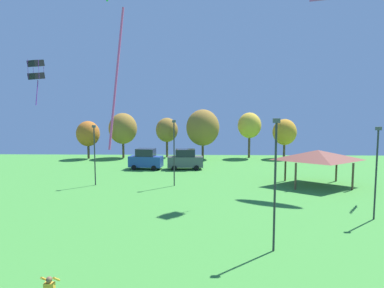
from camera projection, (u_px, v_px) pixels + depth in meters
name	position (u px, v px, depth m)	size (l,w,h in m)	color
kite_flying_4	(36.00, 70.00, 19.64)	(0.90, 0.92, 2.62)	black
parked_car_leftmost	(146.00, 159.00, 44.12)	(4.42, 2.52, 2.66)	#234299
parked_car_second_from_left	(185.00, 159.00, 44.00)	(4.60, 2.22, 2.60)	#4C5156
park_pavilion	(318.00, 155.00, 34.45)	(7.02, 5.15, 3.60)	brown
light_post_0	(376.00, 168.00, 23.52)	(0.36, 0.20, 6.47)	#2D2D33
light_post_1	(174.00, 149.00, 34.11)	(0.36, 0.20, 6.61)	#2D2D33
light_post_2	(95.00, 151.00, 34.43)	(0.36, 0.20, 6.10)	#2D2D33
light_post_3	(275.00, 178.00, 18.12)	(0.36, 0.20, 7.17)	#2D2D33
treeline_tree_0	(88.00, 134.00, 53.45)	(3.60, 3.60, 5.91)	brown
treeline_tree_1	(123.00, 129.00, 54.44)	(4.47, 4.47, 7.15)	brown
treeline_tree_2	(167.00, 130.00, 55.15)	(3.55, 3.55, 6.37)	brown
treeline_tree_3	(203.00, 128.00, 53.32)	(5.15, 5.15, 7.72)	brown
treeline_tree_4	(249.00, 126.00, 54.26)	(3.69, 3.69, 7.22)	brown
treeline_tree_5	(285.00, 132.00, 53.73)	(3.72, 3.72, 6.21)	brown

